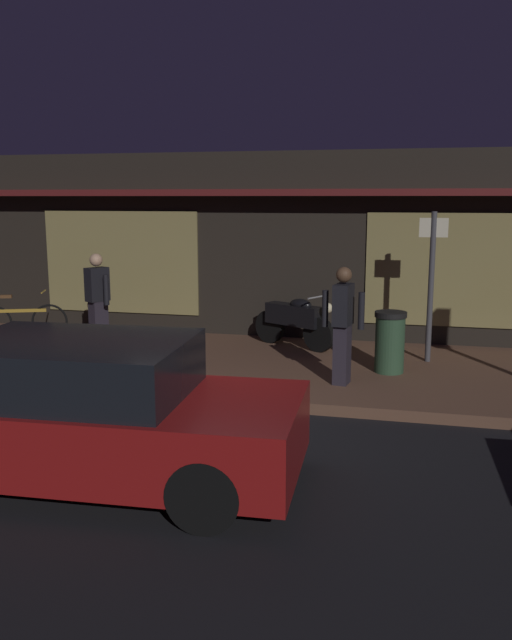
{
  "coord_description": "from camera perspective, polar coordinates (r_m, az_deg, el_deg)",
  "views": [
    {
      "loc": [
        2.46,
        -7.13,
        2.77
      ],
      "look_at": [
        0.17,
        2.4,
        0.95
      ],
      "focal_mm": 37.25,
      "sensor_mm": 36.0,
      "label": 1
    }
  ],
  "objects": [
    {
      "name": "ground_plane",
      "position": [
        8.04,
        -5.25,
        -9.69
      ],
      "size": [
        60.0,
        60.0,
        0.0
      ],
      "primitive_type": "plane",
      "color": "black"
    },
    {
      "name": "sidewalk_slab",
      "position": [
        10.77,
        -0.13,
        -3.98
      ],
      "size": [
        18.0,
        4.0,
        0.15
      ],
      "primitive_type": "cube",
      "color": "brown",
      "rests_on": "ground_plane"
    },
    {
      "name": "storefront_building",
      "position": [
        13.77,
        3.21,
        6.48
      ],
      "size": [
        18.0,
        3.3,
        3.6
      ],
      "color": "black",
      "rests_on": "ground_plane"
    },
    {
      "name": "motorcycle",
      "position": [
        11.68,
        3.39,
        0.03
      ],
      "size": [
        1.56,
        0.95,
        0.97
      ],
      "color": "black",
      "rests_on": "sidewalk_slab"
    },
    {
      "name": "bicycle_parked",
      "position": [
        13.06,
        -19.48,
        -0.06
      ],
      "size": [
        1.56,
        0.67,
        0.91
      ],
      "color": "black",
      "rests_on": "sidewalk_slab"
    },
    {
      "name": "person_photographer",
      "position": [
        11.8,
        -13.44,
        1.74
      ],
      "size": [
        0.58,
        0.44,
        1.67
      ],
      "color": "#28232D",
      "rests_on": "sidewalk_slab"
    },
    {
      "name": "person_bystander",
      "position": [
        9.38,
        7.46,
        -0.27
      ],
      "size": [
        0.62,
        0.41,
        1.67
      ],
      "color": "#28232D",
      "rests_on": "sidewalk_slab"
    },
    {
      "name": "sign_post",
      "position": [
        10.89,
        14.82,
        3.53
      ],
      "size": [
        0.44,
        0.09,
        2.4
      ],
      "color": "#47474C",
      "rests_on": "sidewalk_slab"
    },
    {
      "name": "trash_bin",
      "position": [
        10.21,
        11.42,
        -1.83
      ],
      "size": [
        0.48,
        0.48,
        0.93
      ],
      "color": "#2D4C33",
      "rests_on": "sidewalk_slab"
    },
    {
      "name": "parked_car_far",
      "position": [
        6.74,
        -14.36,
        -7.66
      ],
      "size": [
        4.18,
        1.96,
        1.42
      ],
      "color": "black",
      "rests_on": "ground_plane"
    }
  ]
}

